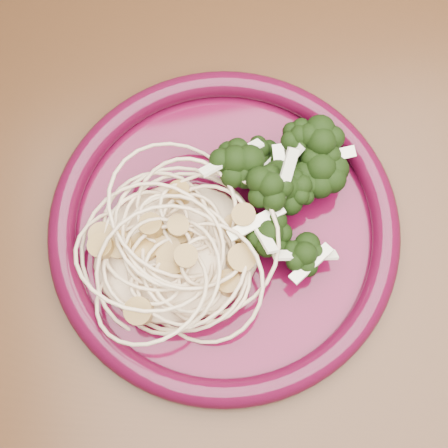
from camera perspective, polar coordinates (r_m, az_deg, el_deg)
name	(u,v)px	position (r m, az deg, el deg)	size (l,w,h in m)	color
dining_table	(140,233)	(0.66, -7.65, -0.78)	(1.20, 0.80, 0.75)	#472814
dinner_plate	(224,227)	(0.54, 0.00, -0.29)	(0.38, 0.38, 0.03)	#47061F
spaghetti_pile	(176,248)	(0.52, -4.41, -2.23)	(0.14, 0.12, 0.03)	beige
scallop_cluster	(172,235)	(0.49, -4.73, -1.00)	(0.13, 0.13, 0.04)	#A37F3C
broccoli_pile	(282,189)	(0.53, 5.31, 3.21)	(0.09, 0.15, 0.05)	black
onion_garnish	(285,175)	(0.50, 5.63, 4.53)	(0.06, 0.09, 0.05)	white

